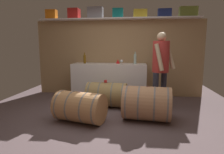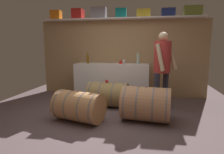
{
  "view_description": "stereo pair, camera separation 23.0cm",
  "coord_description": "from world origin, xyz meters",
  "px_view_note": "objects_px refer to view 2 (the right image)",
  "views": [
    {
      "loc": [
        0.53,
        -3.43,
        1.41
      ],
      "look_at": [
        0.03,
        0.52,
        0.77
      ],
      "focal_mm": 31.12,
      "sensor_mm": 36.0,
      "label": 1
    },
    {
      "loc": [
        0.76,
        -3.39,
        1.41
      ],
      "look_at": [
        0.03,
        0.52,
        0.77
      ],
      "focal_mm": 31.12,
      "sensor_mm": 36.0,
      "label": 2
    }
  ],
  "objects_px": {
    "wine_bottle_amber": "(88,59)",
    "wine_barrel_far": "(79,106)",
    "red_funnel": "(121,61)",
    "tasting_cup": "(107,81)",
    "toolcase_teal": "(121,13)",
    "wine_barrel_near": "(108,94)",
    "toolcase_olive": "(193,11)",
    "toolcase_orange": "(56,15)",
    "wine_barrel_flank": "(146,104)",
    "toolcase_yellow": "(143,13)",
    "winemaker_pouring": "(162,63)",
    "toolcase_grey": "(99,13)",
    "wine_glass": "(124,61)",
    "work_cabinet": "(112,81)",
    "wine_bottle_clear": "(138,58)",
    "toolcase_navy": "(168,13)",
    "toolcase_red": "(78,14)"
  },
  "relations": [
    {
      "from": "toolcase_yellow",
      "to": "wine_bottle_amber",
      "type": "distance_m",
      "value": 1.92
    },
    {
      "from": "toolcase_orange",
      "to": "wine_barrel_near",
      "type": "bearing_deg",
      "value": -32.62
    },
    {
      "from": "toolcase_olive",
      "to": "wine_bottle_amber",
      "type": "xyz_separation_m",
      "value": [
        -2.72,
        -0.24,
        -1.22
      ]
    },
    {
      "from": "wine_bottle_amber",
      "to": "wine_bottle_clear",
      "type": "xyz_separation_m",
      "value": [
        1.38,
        0.05,
        0.01
      ]
    },
    {
      "from": "toolcase_yellow",
      "to": "toolcase_teal",
      "type": "bearing_deg",
      "value": 177.03
    },
    {
      "from": "wine_bottle_clear",
      "to": "wine_barrel_flank",
      "type": "xyz_separation_m",
      "value": [
        0.25,
        -1.62,
        -0.76
      ]
    },
    {
      "from": "toolcase_orange",
      "to": "red_funnel",
      "type": "distance_m",
      "value": 2.31
    },
    {
      "from": "wine_barrel_flank",
      "to": "tasting_cup",
      "type": "relative_size",
      "value": 13.81
    },
    {
      "from": "toolcase_navy",
      "to": "toolcase_olive",
      "type": "distance_m",
      "value": 0.6
    },
    {
      "from": "toolcase_red",
      "to": "winemaker_pouring",
      "type": "height_order",
      "value": "toolcase_red"
    },
    {
      "from": "toolcase_olive",
      "to": "red_funnel",
      "type": "xyz_separation_m",
      "value": [
        -1.82,
        -0.13,
        -1.29
      ]
    },
    {
      "from": "toolcase_olive",
      "to": "wine_barrel_near",
      "type": "relative_size",
      "value": 0.46
    },
    {
      "from": "wine_bottle_clear",
      "to": "toolcase_orange",
      "type": "bearing_deg",
      "value": 175.47
    },
    {
      "from": "toolcase_teal",
      "to": "work_cabinet",
      "type": "distance_m",
      "value": 1.84
    },
    {
      "from": "toolcase_teal",
      "to": "red_funnel",
      "type": "relative_size",
      "value": 2.44
    },
    {
      "from": "wine_barrel_flank",
      "to": "winemaker_pouring",
      "type": "xyz_separation_m",
      "value": [
        0.33,
        0.78,
        0.72
      ]
    },
    {
      "from": "wine_bottle_clear",
      "to": "red_funnel",
      "type": "relative_size",
      "value": 2.78
    },
    {
      "from": "red_funnel",
      "to": "wine_glass",
      "type": "bearing_deg",
      "value": -65.15
    },
    {
      "from": "toolcase_red",
      "to": "toolcase_grey",
      "type": "bearing_deg",
      "value": 0.11
    },
    {
      "from": "toolcase_orange",
      "to": "wine_barrel_flank",
      "type": "distance_m",
      "value": 3.74
    },
    {
      "from": "toolcase_olive",
      "to": "winemaker_pouring",
      "type": "xyz_separation_m",
      "value": [
        -0.77,
        -1.03,
        -1.24
      ]
    },
    {
      "from": "toolcase_navy",
      "to": "winemaker_pouring",
      "type": "bearing_deg",
      "value": -98.03
    },
    {
      "from": "toolcase_orange",
      "to": "wine_bottle_clear",
      "type": "bearing_deg",
      "value": -5.72
    },
    {
      "from": "wine_bottle_amber",
      "to": "wine_barrel_far",
      "type": "bearing_deg",
      "value": -78.1
    },
    {
      "from": "wine_barrel_far",
      "to": "work_cabinet",
      "type": "bearing_deg",
      "value": 95.34
    },
    {
      "from": "toolcase_orange",
      "to": "toolcase_teal",
      "type": "relative_size",
      "value": 1.02
    },
    {
      "from": "red_funnel",
      "to": "tasting_cup",
      "type": "bearing_deg",
      "value": -101.85
    },
    {
      "from": "wine_bottle_clear",
      "to": "wine_barrel_far",
      "type": "height_order",
      "value": "wine_bottle_clear"
    },
    {
      "from": "toolcase_red",
      "to": "work_cabinet",
      "type": "relative_size",
      "value": 0.15
    },
    {
      "from": "toolcase_teal",
      "to": "tasting_cup",
      "type": "bearing_deg",
      "value": -102.7
    },
    {
      "from": "toolcase_red",
      "to": "toolcase_yellow",
      "type": "distance_m",
      "value": 1.82
    },
    {
      "from": "toolcase_grey",
      "to": "wine_glass",
      "type": "distance_m",
      "value": 1.54
    },
    {
      "from": "toolcase_red",
      "to": "wine_bottle_amber",
      "type": "distance_m",
      "value": 1.3
    },
    {
      "from": "wine_barrel_near",
      "to": "toolcase_olive",
      "type": "bearing_deg",
      "value": 32.04
    },
    {
      "from": "wine_barrel_flank",
      "to": "wine_barrel_far",
      "type": "bearing_deg",
      "value": -163.25
    },
    {
      "from": "toolcase_orange",
      "to": "wine_bottle_amber",
      "type": "distance_m",
      "value": 1.6
    },
    {
      "from": "wine_bottle_clear",
      "to": "tasting_cup",
      "type": "height_order",
      "value": "wine_bottle_clear"
    },
    {
      "from": "wine_barrel_near",
      "to": "toolcase_grey",
      "type": "bearing_deg",
      "value": 117.71
    },
    {
      "from": "toolcase_red",
      "to": "work_cabinet",
      "type": "distance_m",
      "value": 2.11
    },
    {
      "from": "toolcase_yellow",
      "to": "toolcase_olive",
      "type": "height_order",
      "value": "toolcase_olive"
    },
    {
      "from": "work_cabinet",
      "to": "wine_bottle_clear",
      "type": "distance_m",
      "value": 0.93
    },
    {
      "from": "toolcase_yellow",
      "to": "wine_barrel_flank",
      "type": "distance_m",
      "value": 2.65
    },
    {
      "from": "toolcase_navy",
      "to": "red_funnel",
      "type": "bearing_deg",
      "value": -172.67
    },
    {
      "from": "toolcase_olive",
      "to": "wine_barrel_flank",
      "type": "distance_m",
      "value": 2.88
    },
    {
      "from": "toolcase_teal",
      "to": "toolcase_yellow",
      "type": "distance_m",
      "value": 0.6
    },
    {
      "from": "wine_barrel_far",
      "to": "winemaker_pouring",
      "type": "xyz_separation_m",
      "value": [
        1.57,
        1.02,
        0.76
      ]
    },
    {
      "from": "wine_barrel_far",
      "to": "wine_barrel_flank",
      "type": "bearing_deg",
      "value": 25.84
    },
    {
      "from": "wine_bottle_amber",
      "to": "tasting_cup",
      "type": "bearing_deg",
      "value": -49.19
    },
    {
      "from": "toolcase_red",
      "to": "toolcase_grey",
      "type": "xyz_separation_m",
      "value": [
        0.61,
        0.0,
        0.01
      ]
    },
    {
      "from": "tasting_cup",
      "to": "winemaker_pouring",
      "type": "distance_m",
      "value": 1.32
    }
  ]
}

